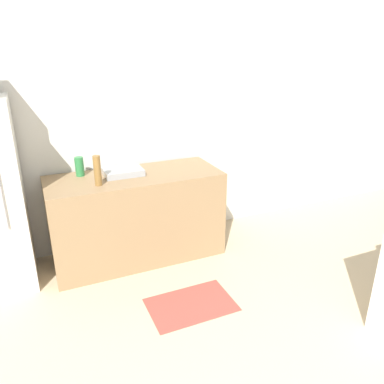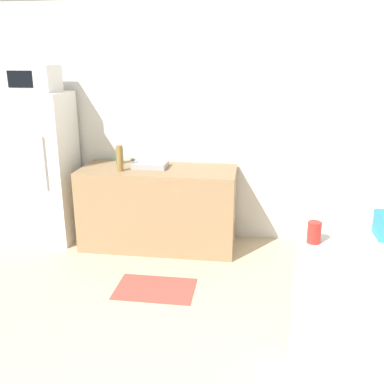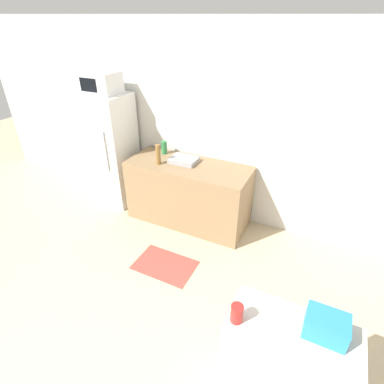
{
  "view_description": "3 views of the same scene",
  "coord_description": "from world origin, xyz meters",
  "px_view_note": "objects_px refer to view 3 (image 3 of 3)",
  "views": [
    {
      "loc": [
        -0.91,
        -0.36,
        2.04
      ],
      "look_at": [
        0.14,
        2.03,
        1.02
      ],
      "focal_mm": 35.0,
      "sensor_mm": 36.0,
      "label": 1
    },
    {
      "loc": [
        0.95,
        -1.35,
        1.99
      ],
      "look_at": [
        0.44,
        2.25,
        0.87
      ],
      "focal_mm": 40.0,
      "sensor_mm": 36.0,
      "label": 2
    },
    {
      "loc": [
        1.59,
        -0.21,
        2.6
      ],
      "look_at": [
        0.4,
        2.21,
        0.99
      ],
      "focal_mm": 28.0,
      "sensor_mm": 36.0,
      "label": 3
    }
  ],
  "objects_px": {
    "microwave": "(101,83)",
    "bottle_short": "(164,147)",
    "basket": "(326,326)",
    "bottle_tall": "(158,155)",
    "jar": "(237,313)",
    "refrigerator": "(111,150)"
  },
  "relations": [
    {
      "from": "microwave",
      "to": "bottle_short",
      "type": "height_order",
      "value": "microwave"
    },
    {
      "from": "bottle_short",
      "to": "basket",
      "type": "xyz_separation_m",
      "value": [
        2.32,
        -2.09,
        0.11
      ]
    },
    {
      "from": "bottle_tall",
      "to": "jar",
      "type": "relative_size",
      "value": 2.18
    },
    {
      "from": "refrigerator",
      "to": "bottle_short",
      "type": "height_order",
      "value": "refrigerator"
    },
    {
      "from": "microwave",
      "to": "basket",
      "type": "distance_m",
      "value": 3.78
    },
    {
      "from": "refrigerator",
      "to": "basket",
      "type": "relative_size",
      "value": 7.16
    },
    {
      "from": "bottle_tall",
      "to": "bottle_short",
      "type": "bearing_deg",
      "value": 108.16
    },
    {
      "from": "basket",
      "to": "bottle_tall",
      "type": "bearing_deg",
      "value": 141.47
    },
    {
      "from": "refrigerator",
      "to": "jar",
      "type": "bearing_deg",
      "value": -37.65
    },
    {
      "from": "bottle_tall",
      "to": "basket",
      "type": "distance_m",
      "value": 2.82
    },
    {
      "from": "refrigerator",
      "to": "bottle_short",
      "type": "bearing_deg",
      "value": 11.02
    },
    {
      "from": "refrigerator",
      "to": "bottle_short",
      "type": "distance_m",
      "value": 0.87
    },
    {
      "from": "refrigerator",
      "to": "bottle_tall",
      "type": "bearing_deg",
      "value": -10.21
    },
    {
      "from": "bottle_tall",
      "to": "jar",
      "type": "bearing_deg",
      "value": -47.7
    },
    {
      "from": "microwave",
      "to": "basket",
      "type": "xyz_separation_m",
      "value": [
        3.16,
        -1.93,
        -0.73
      ]
    },
    {
      "from": "bottle_tall",
      "to": "microwave",
      "type": "bearing_deg",
      "value": 169.87
    },
    {
      "from": "refrigerator",
      "to": "bottle_tall",
      "type": "height_order",
      "value": "refrigerator"
    },
    {
      "from": "refrigerator",
      "to": "basket",
      "type": "bearing_deg",
      "value": -31.4
    },
    {
      "from": "microwave",
      "to": "jar",
      "type": "height_order",
      "value": "microwave"
    },
    {
      "from": "bottle_tall",
      "to": "basket",
      "type": "height_order",
      "value": "same"
    },
    {
      "from": "microwave",
      "to": "bottle_short",
      "type": "relative_size",
      "value": 2.67
    },
    {
      "from": "microwave",
      "to": "bottle_tall",
      "type": "relative_size",
      "value": 1.79
    }
  ]
}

